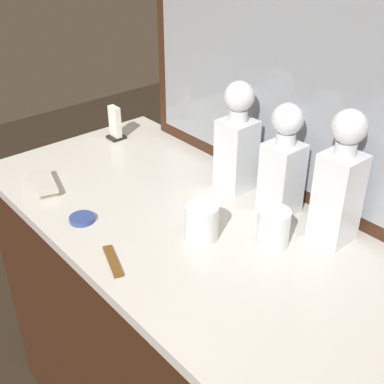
# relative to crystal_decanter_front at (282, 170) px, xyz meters

# --- Properties ---
(dresser) EXTENTS (1.26, 0.61, 0.87)m
(dresser) POSITION_rel_crystal_decanter_front_xyz_m (-0.11, -0.20, -0.55)
(dresser) COLOR #381E11
(dresser) RESTS_ON ground_plane
(dresser_mirror) EXTENTS (0.97, 0.03, 0.74)m
(dresser_mirror) POSITION_rel_crystal_decanter_front_xyz_m (-0.11, 0.09, 0.26)
(dresser_mirror) COLOR #381E11
(dresser_mirror) RESTS_ON dresser
(crystal_decanter_front) EXTENTS (0.08, 0.08, 0.29)m
(crystal_decanter_front) POSITION_rel_crystal_decanter_front_xyz_m (0.00, 0.00, 0.00)
(crystal_decanter_front) COLOR white
(crystal_decanter_front) RESTS_ON dresser
(crystal_decanter_right) EXTENTS (0.08, 0.08, 0.32)m
(crystal_decanter_right) POSITION_rel_crystal_decanter_front_xyz_m (0.16, 0.00, 0.01)
(crystal_decanter_right) COLOR white
(crystal_decanter_right) RESTS_ON dresser
(crystal_decanter_rear) EXTENTS (0.09, 0.09, 0.30)m
(crystal_decanter_rear) POSITION_rel_crystal_decanter_front_xyz_m (-0.16, -0.00, 0.01)
(crystal_decanter_rear) COLOR white
(crystal_decanter_rear) RESTS_ON dresser
(crystal_tumbler_far_left) EXTENTS (0.08, 0.08, 0.09)m
(crystal_tumbler_far_left) POSITION_rel_crystal_decanter_front_xyz_m (0.09, -0.12, -0.07)
(crystal_tumbler_far_left) COLOR white
(crystal_tumbler_far_left) RESTS_ON dresser
(crystal_tumbler_far_right) EXTENTS (0.08, 0.08, 0.08)m
(crystal_tumbler_far_right) POSITION_rel_crystal_decanter_front_xyz_m (-0.04, -0.23, -0.08)
(crystal_tumbler_far_right) COLOR white
(crystal_tumbler_far_right) RESTS_ON dresser
(silver_brush_far_right) EXTENTS (0.15, 0.09, 0.02)m
(silver_brush_far_right) POSITION_rel_crystal_decanter_front_xyz_m (-0.49, -0.40, -0.10)
(silver_brush_far_right) COLOR #B7A88C
(silver_brush_far_right) RESTS_ON dresser
(porcelain_dish) EXTENTS (0.06, 0.06, 0.01)m
(porcelain_dish) POSITION_rel_crystal_decanter_front_xyz_m (-0.28, -0.41, -0.11)
(porcelain_dish) COLOR #33478C
(porcelain_dish) RESTS_ON dresser
(tortoiseshell_comb) EXTENTS (0.11, 0.06, 0.01)m
(tortoiseshell_comb) POSITION_rel_crystal_decanter_front_xyz_m (-0.09, -0.44, -0.11)
(tortoiseshell_comb) COLOR brown
(tortoiseshell_comb) RESTS_ON dresser
(napkin_holder) EXTENTS (0.05, 0.05, 0.11)m
(napkin_holder) POSITION_rel_crystal_decanter_front_xyz_m (-0.64, -0.07, -0.07)
(napkin_holder) COLOR black
(napkin_holder) RESTS_ON dresser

